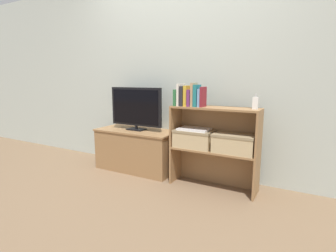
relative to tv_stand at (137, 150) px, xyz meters
name	(u,v)px	position (x,y,z in m)	size (l,w,h in m)	color
ground_plane	(162,182)	(0.49, -0.22, -0.25)	(16.00, 16.00, 0.00)	brown
wall_back	(182,73)	(0.49, 0.26, 0.95)	(10.00, 0.05, 2.40)	#B2BCB2
tv_stand	(137,150)	(0.00, 0.00, 0.00)	(1.02, 0.46, 0.51)	olive
tv	(136,108)	(0.00, 0.00, 0.53)	(0.71, 0.14, 0.52)	black
bookshelf_lower_tier	(215,162)	(1.03, -0.02, 0.01)	(0.90, 0.28, 0.41)	olive
bookshelf_upper_tier	(216,122)	(1.03, -0.02, 0.44)	(0.90, 0.28, 0.44)	olive
book_forest	(178,97)	(0.63, -0.12, 0.68)	(0.03, 0.15, 0.17)	#286638
book_ivory	(181,95)	(0.66, -0.12, 0.71)	(0.02, 0.16, 0.23)	silver
book_charcoal	(184,96)	(0.70, -0.12, 0.70)	(0.04, 0.15, 0.21)	#232328
book_mustard	(187,96)	(0.74, -0.12, 0.70)	(0.03, 0.15, 0.21)	gold
book_plum	(191,98)	(0.78, -0.12, 0.68)	(0.03, 0.15, 0.17)	#6B2D66
book_tan	(194,95)	(0.81, -0.12, 0.72)	(0.03, 0.13, 0.24)	tan
book_teal	(197,96)	(0.85, -0.12, 0.71)	(0.04, 0.14, 0.22)	#1E7075
book_skyblue	(200,98)	(0.89, -0.12, 0.69)	(0.03, 0.12, 0.18)	#709ECC
book_maroon	(203,97)	(0.92, -0.12, 0.70)	(0.02, 0.14, 0.20)	maroon
baby_monitor	(255,103)	(1.42, -0.08, 0.66)	(0.05, 0.04, 0.14)	white
storage_basket_left	(194,138)	(0.82, -0.09, 0.26)	(0.41, 0.25, 0.19)	tan
storage_basket_right	(234,142)	(1.25, -0.09, 0.26)	(0.41, 0.25, 0.19)	tan
laptop	(194,129)	(0.82, -0.09, 0.36)	(0.32, 0.22, 0.02)	white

